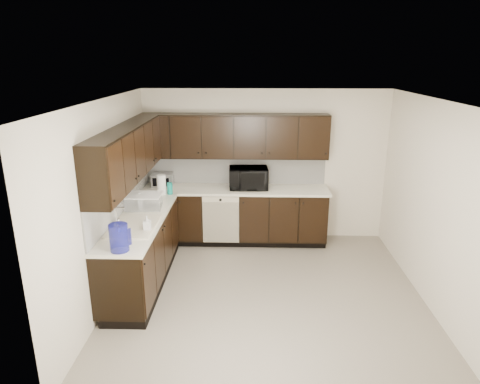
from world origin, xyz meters
The scene contains 20 objects.
floor centered at (0.00, 0.00, 0.00)m, with size 4.00×4.00×0.00m, color gray.
ceiling centered at (0.00, 0.00, 2.50)m, with size 4.00×4.00×0.00m, color white.
wall_back centered at (0.00, 2.00, 1.25)m, with size 4.00×0.02×2.50m, color beige.
wall_left centered at (-2.00, 0.00, 1.25)m, with size 0.02×4.00×2.50m, color beige.
wall_right centered at (2.00, 0.00, 1.25)m, with size 0.02×4.00×2.50m, color beige.
wall_front centered at (0.00, -2.00, 1.25)m, with size 4.00×0.02×2.50m, color beige.
lower_cabinets centered at (-1.01, 1.11, 0.41)m, with size 3.00×2.80×0.90m.
countertop centered at (-1.01, 1.11, 0.92)m, with size 3.03×2.83×0.04m.
backsplash centered at (-1.22, 1.32, 1.18)m, with size 3.00×2.80×0.48m.
upper_cabinets centered at (-1.10, 1.20, 1.77)m, with size 3.00×2.80×0.70m.
dishwasher centered at (-0.70, 1.41, 0.55)m, with size 0.58×0.04×0.78m.
sink centered at (-1.68, -0.01, 0.88)m, with size 0.54×0.82×0.42m.
microwave centered at (-0.27, 1.70, 1.11)m, with size 0.62×0.42×0.34m, color black.
soap_bottle_a centered at (-1.48, -0.13, 1.04)m, with size 0.09×0.09×0.19m, color gray.
soap_bottle_b centered at (-1.78, 0.73, 1.05)m, with size 0.08×0.08×0.22m, color gray.
toaster_oven centered at (-1.68, 1.78, 1.05)m, with size 0.34×0.25×0.21m, color #B3B3B5.
storage_bin centered at (-1.73, 0.70, 1.04)m, with size 0.49×0.36×0.19m, color silver.
blue_pitcher centered at (-1.65, -0.70, 1.09)m, with size 0.21×0.21×0.31m, color navy.
teal_tumbler centered at (-1.48, 1.35, 1.03)m, with size 0.08×0.08×0.18m, color #0C8B7D.
paper_towel_roll centered at (-1.61, 1.35, 1.09)m, with size 0.14×0.14×0.30m, color white.
Camera 1 is at (-0.20, -4.94, 2.96)m, focal length 32.00 mm.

